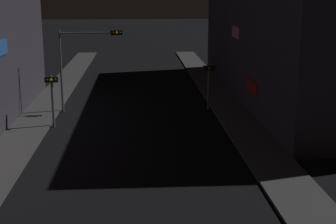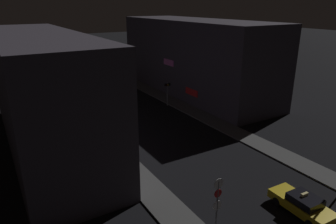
{
  "view_description": "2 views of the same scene",
  "coord_description": "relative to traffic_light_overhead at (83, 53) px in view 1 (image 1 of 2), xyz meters",
  "views": [
    {
      "loc": [
        0.09,
        0.11,
        8.39
      ],
      "look_at": [
        1.52,
        22.5,
        2.79
      ],
      "focal_mm": 52.12,
      "sensor_mm": 36.0,
      "label": 1
    },
    {
      "loc": [
        -15.94,
        -1.23,
        13.52
      ],
      "look_at": [
        -0.51,
        24.58,
        2.98
      ],
      "focal_mm": 33.07,
      "sensor_mm": 36.0,
      "label": 2
    }
  ],
  "objects": [
    {
      "name": "sidewalk_left",
      "position": [
        -3.08,
        -1.38,
        -4.11
      ],
      "size": [
        2.48,
        69.44,
        0.13
      ],
      "primitive_type": "cube",
      "color": "#4C4C4C",
      "rests_on": "ground_plane"
    },
    {
      "name": "sidewalk_right",
      "position": [
        10.32,
        -1.38,
        -4.11
      ],
      "size": [
        2.48,
        69.44,
        0.13
      ],
      "primitive_type": "cube",
      "color": "#4C4C4C",
      "rests_on": "ground_plane"
    },
    {
      "name": "building_facade_right",
      "position": [
        16.14,
        4.37,
        1.48
      ],
      "size": [
        9.25,
        30.67,
        11.3
      ],
      "color": "#3D3842",
      "rests_on": "ground_plane"
    },
    {
      "name": "traffic_light_overhead",
      "position": [
        0.0,
        0.0,
        0.0
      ],
      "size": [
        4.4,
        0.41,
        5.82
      ],
      "color": "slate",
      "rests_on": "ground_plane"
    },
    {
      "name": "traffic_light_left_kerb",
      "position": [
        -1.59,
        -3.97,
        -1.78
      ],
      "size": [
        0.8,
        0.42,
        3.3
      ],
      "color": "slate",
      "rests_on": "ground_plane"
    },
    {
      "name": "traffic_light_right_kerb",
      "position": [
        8.83,
        0.21,
        -1.8
      ],
      "size": [
        0.8,
        0.41,
        3.27
      ],
      "color": "slate",
      "rests_on": "ground_plane"
    }
  ]
}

